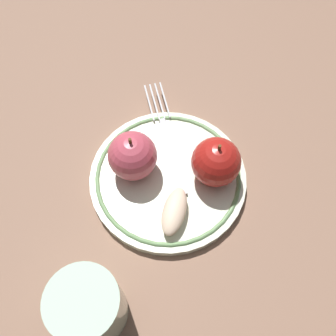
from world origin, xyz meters
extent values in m
plane|color=#8A6550|center=(0.00, 0.00, 0.00)|extent=(2.00, 2.00, 0.00)
cylinder|color=silver|center=(0.01, -0.02, 0.01)|extent=(0.21, 0.21, 0.01)
torus|color=#6E975E|center=(0.01, -0.02, 0.01)|extent=(0.20, 0.20, 0.01)
sphere|color=#C64859|center=(0.01, 0.03, 0.05)|extent=(0.06, 0.06, 0.06)
cylinder|color=brown|center=(0.01, 0.03, 0.08)|extent=(0.00, 0.00, 0.01)
sphere|color=#AC1E18|center=(0.04, -0.08, 0.05)|extent=(0.06, 0.06, 0.06)
cylinder|color=brown|center=(0.04, -0.08, 0.08)|extent=(0.00, 0.00, 0.01)
ellipsoid|color=beige|center=(-0.04, -0.05, 0.03)|extent=(0.07, 0.04, 0.02)
cube|color=silver|center=(0.03, -0.02, 0.02)|extent=(0.09, 0.07, 0.00)
cube|color=silver|center=(0.09, 0.02, 0.02)|extent=(0.02, 0.02, 0.00)
cube|color=silver|center=(0.13, 0.03, 0.02)|extent=(0.06, 0.04, 0.00)
cube|color=silver|center=(0.12, 0.04, 0.02)|extent=(0.06, 0.04, 0.00)
cube|color=silver|center=(0.12, 0.04, 0.02)|extent=(0.06, 0.04, 0.00)
cube|color=silver|center=(0.11, 0.05, 0.02)|extent=(0.06, 0.04, 0.00)
cylinder|color=silver|center=(-0.18, 0.00, 0.04)|extent=(0.08, 0.08, 0.09)
camera|label=1|loc=(-0.20, -0.10, 0.47)|focal=40.00mm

